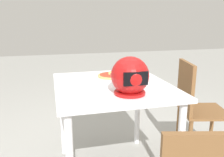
{
  "coord_description": "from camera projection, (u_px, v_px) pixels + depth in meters",
  "views": [
    {
      "loc": [
        0.44,
        1.72,
        1.27
      ],
      "look_at": [
        -0.02,
        -0.09,
        0.8
      ],
      "focal_mm": 38.49,
      "sensor_mm": 36.0,
      "label": 1
    }
  ],
  "objects": [
    {
      "name": "pizza",
      "position": [
        113.0,
        75.0,
        2.02
      ],
      "size": [
        0.23,
        0.23,
        0.06
      ],
      "color": "tan",
      "rests_on": "pizza_plate"
    },
    {
      "name": "dining_table",
      "position": [
        112.0,
        97.0,
        1.87
      ],
      "size": [
        0.87,
        0.96,
        0.78
      ],
      "color": "white",
      "rests_on": "ground"
    },
    {
      "name": "pizza_plate",
      "position": [
        112.0,
        77.0,
        2.02
      ],
      "size": [
        0.29,
        0.29,
        0.01
      ],
      "primitive_type": "cylinder",
      "color": "white",
      "rests_on": "dining_table"
    },
    {
      "name": "motorcycle_helmet",
      "position": [
        130.0,
        77.0,
        1.57
      ],
      "size": [
        0.25,
        0.25,
        0.25
      ],
      "color": "#B21414",
      "rests_on": "dining_table"
    },
    {
      "name": "chair_side",
      "position": [
        195.0,
        105.0,
        2.18
      ],
      "size": [
        0.48,
        0.48,
        0.9
      ],
      "color": "brown",
      "rests_on": "ground"
    }
  ]
}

